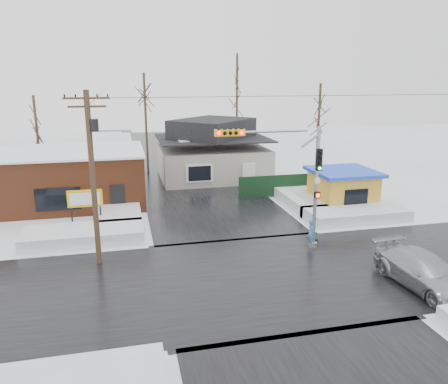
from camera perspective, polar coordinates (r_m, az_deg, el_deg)
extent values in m
plane|color=white|center=(22.17, 5.16, -10.90)|extent=(120.00, 120.00, 0.00)
cube|color=black|center=(22.16, 5.16, -10.88)|extent=(10.00, 120.00, 0.02)
cube|color=black|center=(22.16, 5.16, -10.88)|extent=(120.00, 10.00, 0.02)
cube|color=white|center=(27.61, -17.80, -5.37)|extent=(7.00, 3.00, 0.80)
cube|color=white|center=(31.54, 16.83, -2.78)|extent=(7.00, 3.00, 0.80)
cube|color=white|center=(32.26, -13.64, -2.17)|extent=(3.00, 8.00, 0.80)
cube|color=white|center=(34.94, 9.94, -0.66)|extent=(3.00, 8.00, 0.80)
cylinder|color=gray|center=(25.03, 11.91, 0.40)|extent=(0.20, 0.20, 7.00)
cylinder|color=gray|center=(26.05, 11.52, -6.75)|extent=(0.50, 0.50, 0.30)
cylinder|color=gray|center=(23.31, 5.58, 7.86)|extent=(4.60, 0.14, 0.14)
cube|color=gold|center=(22.75, 0.76, 7.76)|extent=(1.60, 0.28, 0.35)
sphere|color=#FF0C0C|center=(22.46, -0.64, 7.67)|extent=(0.20, 0.20, 0.20)
sphere|color=#FF0C0C|center=(22.75, 2.33, 7.75)|extent=(0.20, 0.20, 0.20)
cube|color=black|center=(24.49, 12.32, 4.14)|extent=(0.30, 0.22, 1.20)
sphere|color=#0CE533|center=(24.45, 12.40, 3.04)|extent=(0.18, 0.18, 0.18)
cube|color=black|center=(24.93, 12.07, -0.38)|extent=(0.30, 0.20, 0.35)
cylinder|color=#382619|center=(23.04, -16.74, 1.40)|extent=(0.28, 0.28, 9.00)
cube|color=#382619|center=(22.49, -17.52, 11.62)|extent=(2.20, 0.10, 0.10)
cube|color=#382619|center=(22.51, -17.44, 10.60)|extent=(1.80, 0.10, 0.10)
cylinder|color=black|center=(22.56, -16.63, 8.37)|extent=(0.44, 0.44, 0.60)
cylinder|color=gray|center=(22.57, -14.91, 7.72)|extent=(1.80, 0.08, 0.08)
cube|color=gray|center=(22.57, -12.60, 7.74)|extent=(0.50, 0.22, 0.12)
cube|color=brown|center=(36.02, -20.16, 1.73)|extent=(12.00, 8.00, 4.00)
cube|color=white|center=(35.64, -20.45, 4.94)|extent=(12.20, 8.20, 0.15)
cube|color=black|center=(32.28, -20.85, -0.87)|extent=(3.00, 0.08, 1.60)
cube|color=black|center=(32.04, -13.71, -0.98)|extent=(1.00, 0.08, 2.20)
cylinder|color=black|center=(29.91, -19.25, -2.93)|extent=(0.10, 0.10, 1.80)
cylinder|color=black|center=(29.76, -15.81, -2.74)|extent=(0.10, 0.10, 1.80)
cube|color=gold|center=(29.52, -17.70, -0.80)|extent=(2.20, 0.18, 1.10)
cube|color=white|center=(29.41, -17.72, -0.86)|extent=(1.90, 0.02, 0.80)
cube|color=#AAA79A|center=(42.55, -1.51, 3.86)|extent=(10.00, 8.00, 3.00)
cube|color=black|center=(42.16, -1.53, 7.06)|extent=(10.40, 8.40, 0.12)
pyramid|color=black|center=(42.04, -1.54, 8.36)|extent=(9.00, 7.00, 1.80)
cube|color=brown|center=(43.75, 2.34, 8.66)|extent=(0.70, 0.70, 1.40)
cube|color=white|center=(38.31, -3.21, 2.45)|extent=(2.40, 0.12, 1.60)
cube|color=gold|center=(34.04, 15.19, 0.20)|extent=(4.00, 4.00, 2.60)
cube|color=#1C2AD6|center=(33.72, 15.36, 2.58)|extent=(4.60, 4.60, 0.25)
cube|color=black|center=(32.34, 16.87, -0.69)|extent=(1.80, 0.06, 1.20)
cube|color=black|center=(36.42, 8.03, 0.87)|extent=(8.00, 0.12, 1.80)
cylinder|color=#332821|center=(45.21, -10.15, 8.77)|extent=(0.24, 0.24, 10.00)
cylinder|color=#332821|center=(48.66, 1.68, 10.59)|extent=(0.24, 0.24, 12.00)
cylinder|color=#332821|center=(43.36, 12.19, 7.75)|extent=(0.24, 0.24, 9.00)
cylinder|color=#332821|center=(43.93, -23.13, 6.33)|extent=(0.24, 0.24, 8.00)
imported|color=teal|center=(25.89, 11.31, -5.29)|extent=(0.40, 0.60, 1.65)
imported|color=#A5A7AC|center=(22.70, 24.63, -9.43)|extent=(2.68, 5.65, 1.59)
cube|color=black|center=(26.33, 11.83, -6.47)|extent=(0.30, 0.20, 0.35)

